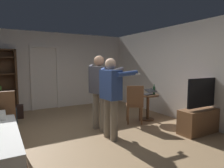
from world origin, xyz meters
name	(u,v)px	position (x,y,z in m)	size (l,w,h in m)	color
ground_plane	(82,139)	(0.00, 0.00, 0.00)	(6.95, 6.95, 0.00)	#997A56
wall_back	(47,71)	(0.00, 3.22, 1.29)	(5.91, 0.12, 2.58)	silver
wall_right	(182,73)	(2.90, 0.00, 1.29)	(0.12, 6.56, 2.58)	silver
doorway_frame	(45,73)	(-0.08, 3.14, 1.22)	(0.93, 0.08, 2.13)	white
tv_flatscreen	(203,117)	(2.54, -0.95, 0.35)	(1.26, 0.40, 1.23)	brown
side_table	(148,103)	(2.07, 0.41, 0.47)	(0.60, 0.60, 0.70)	#4C331E
laptop	(148,93)	(2.05, 0.37, 0.75)	(0.37, 0.38, 0.17)	black
bottle_on_table	(154,90)	(2.21, 0.33, 0.82)	(0.06, 0.06, 0.27)	#204D2D
wooden_chair	(135,103)	(1.55, 0.31, 0.54)	(0.57, 0.57, 0.99)	brown
person_blue_shirt	(111,92)	(0.54, -0.26, 0.96)	(0.68, 0.62, 1.65)	gray
person_striped_shirt	(100,87)	(0.56, 0.32, 1.00)	(0.78, 0.65, 1.72)	gray
suitcase_dark	(12,112)	(-1.14, 2.39, 0.18)	(0.57, 0.30, 0.36)	black
suitcase_small	(5,117)	(-1.33, 1.87, 0.19)	(0.53, 0.29, 0.39)	#1E2D38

